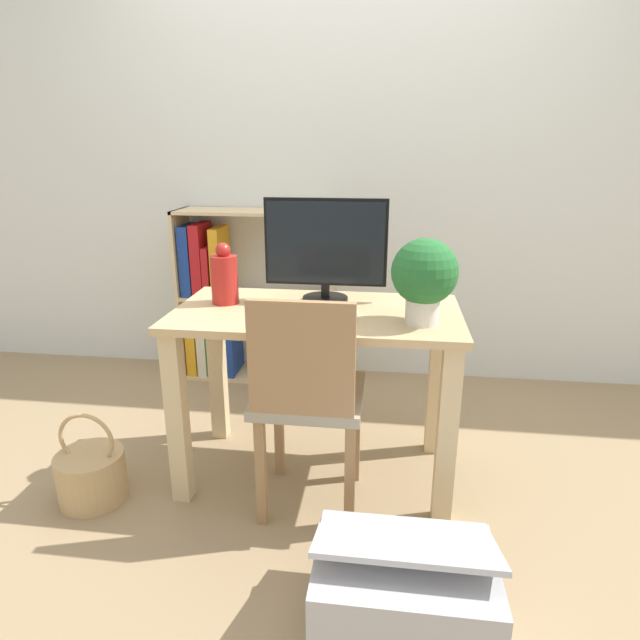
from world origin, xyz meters
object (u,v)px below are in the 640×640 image
at_px(vase, 224,277).
at_px(bookshelf, 226,302).
at_px(monitor, 325,247).
at_px(basket, 92,475).
at_px(keyboard, 308,315).
at_px(storage_box, 403,593).
at_px(potted_plant, 424,276).
at_px(chair, 309,395).

bearing_deg(vase, bookshelf, 107.81).
bearing_deg(monitor, vase, -167.20).
height_order(monitor, basket, monitor).
height_order(keyboard, storage_box, keyboard).
xyz_separation_m(potted_plant, bookshelf, (-1.09, 1.09, -0.45)).
bearing_deg(monitor, storage_box, -69.71).
relative_size(vase, bookshelf, 0.25).
height_order(chair, storage_box, chair).
relative_size(potted_plant, bookshelf, 0.31).
height_order(keyboard, potted_plant, potted_plant).
xyz_separation_m(monitor, chair, (-0.01, -0.40, -0.47)).
bearing_deg(keyboard, vase, 158.03).
xyz_separation_m(keyboard, basket, (-0.84, -0.21, -0.63)).
bearing_deg(potted_plant, bookshelf, 134.78).
distance_m(vase, chair, 0.61).
bearing_deg(bookshelf, monitor, -50.13).
height_order(bookshelf, basket, bookshelf).
height_order(potted_plant, basket, potted_plant).
bearing_deg(bookshelf, keyboard, -58.30).
relative_size(monitor, keyboard, 1.37).
xyz_separation_m(chair, bookshelf, (-0.69, 1.24, -0.02)).
bearing_deg(basket, storage_box, -20.94).
bearing_deg(basket, potted_plant, 8.67).
bearing_deg(vase, storage_box, -48.00).
xyz_separation_m(keyboard, potted_plant, (0.42, -0.02, 0.17)).
distance_m(bookshelf, basket, 1.35).
height_order(monitor, bookshelf, monitor).
xyz_separation_m(potted_plant, basket, (-1.26, -0.19, -0.80)).
bearing_deg(vase, monitor, 12.80).
bearing_deg(basket, keyboard, 13.86).
distance_m(monitor, vase, 0.43).
distance_m(monitor, basket, 1.30).
height_order(monitor, storage_box, monitor).
bearing_deg(storage_box, chair, 124.13).
bearing_deg(potted_plant, basket, -171.33).
height_order(vase, bookshelf, bookshelf).
bearing_deg(storage_box, monitor, 110.29).
relative_size(potted_plant, chair, 0.35).
bearing_deg(vase, basket, -143.15).
distance_m(vase, potted_plant, 0.81).
height_order(vase, potted_plant, potted_plant).
relative_size(monitor, basket, 1.32).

